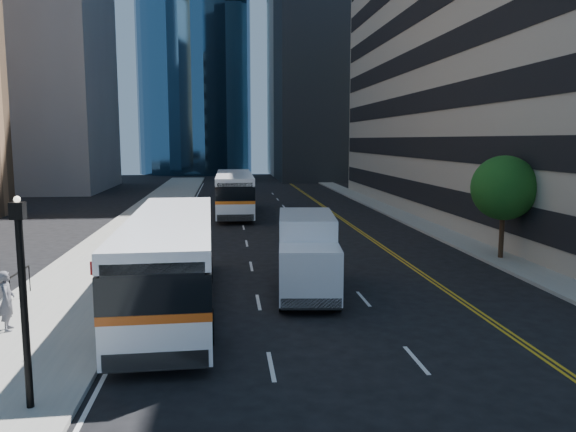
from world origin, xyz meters
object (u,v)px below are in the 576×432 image
(bus_front, at_px, (172,258))
(pedestrian, at_px, (7,301))
(bus_rear, at_px, (234,192))
(street_tree, at_px, (504,188))
(lamp_post, at_px, (23,294))
(box_truck, at_px, (307,253))

(bus_front, distance_m, pedestrian, 5.37)
(bus_front, height_order, bus_rear, bus_front)
(bus_rear, xyz_separation_m, pedestrian, (-7.41, -27.68, -0.72))
(street_tree, relative_size, bus_rear, 0.40)
(lamp_post, height_order, box_truck, lamp_post)
(box_truck, distance_m, pedestrian, 10.62)
(bus_rear, bearing_deg, pedestrian, -104.68)
(bus_front, relative_size, pedestrian, 6.92)
(street_tree, relative_size, box_truck, 0.78)
(lamp_post, height_order, pedestrian, lamp_post)
(street_tree, bearing_deg, bus_rear, 124.33)
(street_tree, distance_m, pedestrian, 22.31)
(bus_front, bearing_deg, pedestrian, -156.24)
(bus_front, height_order, box_truck, bus_front)
(lamp_post, relative_size, bus_rear, 0.36)
(lamp_post, distance_m, box_truck, 11.88)
(street_tree, height_order, bus_rear, street_tree)
(lamp_post, bearing_deg, bus_rear, 81.39)
(lamp_post, bearing_deg, street_tree, 37.87)
(lamp_post, xyz_separation_m, pedestrian, (-2.41, 5.36, -1.64))
(bus_front, distance_m, bus_rear, 25.53)
(box_truck, bearing_deg, bus_rear, 101.76)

